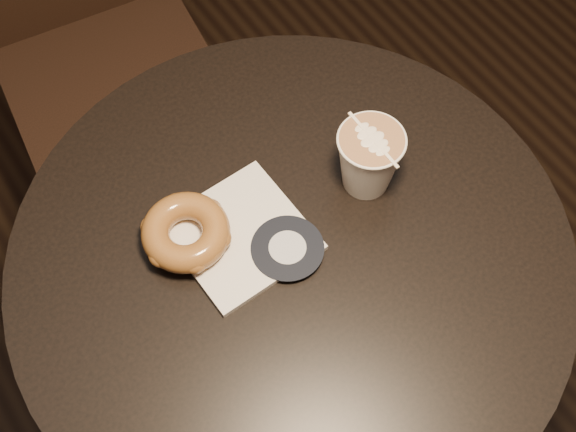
{
  "coord_description": "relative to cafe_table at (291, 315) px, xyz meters",
  "views": [
    {
      "loc": [
        -0.25,
        -0.36,
        1.63
      ],
      "look_at": [
        0.01,
        0.03,
        0.79
      ],
      "focal_mm": 50.0,
      "sensor_mm": 36.0,
      "label": 1
    }
  ],
  "objects": [
    {
      "name": "cafe_table",
      "position": [
        0.0,
        0.0,
        0.0
      ],
      "size": [
        0.7,
        0.7,
        0.75
      ],
      "color": "black",
      "rests_on": "ground"
    },
    {
      "name": "doughnut",
      "position": [
        -0.1,
        0.09,
        0.22
      ],
      "size": [
        0.11,
        0.11,
        0.03
      ],
      "primitive_type": "torus",
      "color": "brown",
      "rests_on": "pastry_bag"
    },
    {
      "name": "latte_cup",
      "position": [
        0.14,
        0.03,
        0.25
      ],
      "size": [
        0.08,
        0.08,
        0.09
      ],
      "primitive_type": null,
      "color": "silver",
      "rests_on": "cafe_table"
    },
    {
      "name": "chair",
      "position": [
        0.03,
        0.71,
        -0.01
      ],
      "size": [
        0.43,
        0.43,
        0.96
      ],
      "rotation": [
        0.0,
        0.0,
        -0.14
      ],
      "color": "black",
      "rests_on": "ground"
    },
    {
      "name": "pastry_bag",
      "position": [
        -0.04,
        0.05,
        0.2
      ],
      "size": [
        0.16,
        0.16,
        0.01
      ],
      "primitive_type": "cube",
      "rotation": [
        0.0,
        0.0,
        0.03
      ],
      "color": "silver",
      "rests_on": "cafe_table"
    }
  ]
}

